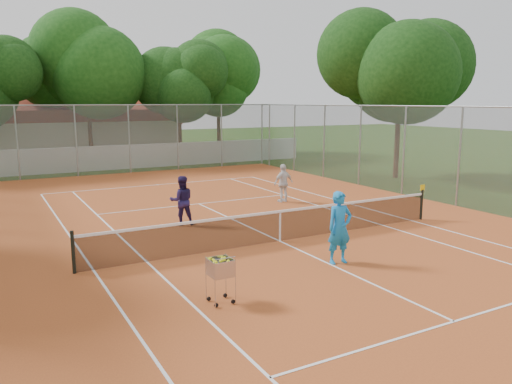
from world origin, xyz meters
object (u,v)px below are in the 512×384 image
clubhouse (63,128)px  player_far_left (182,201)px  tennis_net (280,226)px  player_near (340,228)px  player_far_right (283,183)px  ball_hopper (221,279)px

clubhouse → player_far_left: 25.65m
tennis_net → player_near: bearing=-83.5°
player_far_left → player_far_right: bearing=-148.7°
player_far_left → player_far_right: player_far_left is taller
tennis_net → player_far_left: player_far_left is taller
tennis_net → ball_hopper: (-3.54, -3.40, 0.03)m
player_near → ball_hopper: 3.95m
clubhouse → tennis_net: bearing=-86.1°
tennis_net → player_far_right: 6.08m
tennis_net → player_far_right: (3.30, 5.10, 0.31)m
player_far_left → ball_hopper: player_far_left is taller
tennis_net → player_far_right: player_far_right is taller
tennis_net → ball_hopper: size_ratio=11.32×
player_near → player_far_right: size_ratio=1.18×
player_far_right → ball_hopper: (-6.84, -8.49, -0.28)m
ball_hopper → clubhouse: bearing=110.2°
player_near → ball_hopper: size_ratio=1.81×
player_far_right → ball_hopper: 10.91m
player_far_left → player_near: bearing=122.9°
player_near → player_far_right: (3.02, 7.58, -0.15)m
tennis_net → clubhouse: clubhouse is taller
player_near → player_far_left: bearing=114.9°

